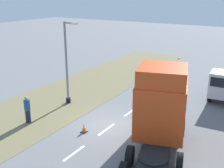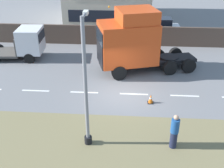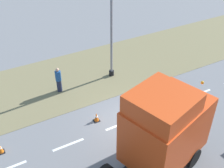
{
  "view_description": "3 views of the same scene",
  "coord_description": "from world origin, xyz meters",
  "px_view_note": "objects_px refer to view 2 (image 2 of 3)",
  "views": [
    {
      "loc": [
        8.6,
        -13.98,
        8.21
      ],
      "look_at": [
        -0.5,
        0.79,
        2.51
      ],
      "focal_mm": 45.0,
      "sensor_mm": 36.0,
      "label": 1
    },
    {
      "loc": [
        -15.54,
        -0.37,
        8.99
      ],
      "look_at": [
        -2.19,
        0.55,
        1.85
      ],
      "focal_mm": 45.0,
      "sensor_mm": 36.0,
      "label": 2
    },
    {
      "loc": [
        10.43,
        -6.99,
        11.43
      ],
      "look_at": [
        -0.53,
        -0.89,
        2.69
      ],
      "focal_mm": 45.0,
      "sensor_mm": 36.0,
      "label": 3
    }
  ],
  "objects_px": {
    "lorry_cab": "(132,41)",
    "lamp_post": "(86,92)",
    "parked_car": "(157,29)",
    "flatbed_truck": "(25,43)",
    "traffic_cone_lead": "(151,99)",
    "pedestrian": "(174,132)"
  },
  "relations": [
    {
      "from": "lorry_cab",
      "to": "lamp_post",
      "type": "distance_m",
      "value": 8.55
    },
    {
      "from": "lorry_cab",
      "to": "parked_car",
      "type": "height_order",
      "value": "lorry_cab"
    },
    {
      "from": "flatbed_truck",
      "to": "traffic_cone_lead",
      "type": "bearing_deg",
      "value": 53.74
    },
    {
      "from": "lorry_cab",
      "to": "traffic_cone_lead",
      "type": "distance_m",
      "value": 5.03
    },
    {
      "from": "lamp_post",
      "to": "traffic_cone_lead",
      "type": "bearing_deg",
      "value": -39.69
    },
    {
      "from": "lorry_cab",
      "to": "traffic_cone_lead",
      "type": "xyz_separation_m",
      "value": [
        -4.43,
        -1.24,
        -2.02
      ]
    },
    {
      "from": "pedestrian",
      "to": "lamp_post",
      "type": "bearing_deg",
      "value": 89.07
    },
    {
      "from": "parked_car",
      "to": "pedestrian",
      "type": "distance_m",
      "value": 15.64
    },
    {
      "from": "lamp_post",
      "to": "traffic_cone_lead",
      "type": "height_order",
      "value": "lamp_post"
    },
    {
      "from": "parked_car",
      "to": "lorry_cab",
      "type": "bearing_deg",
      "value": 158.73
    },
    {
      "from": "parked_car",
      "to": "lamp_post",
      "type": "relative_size",
      "value": 0.71
    },
    {
      "from": "lamp_post",
      "to": "pedestrian",
      "type": "distance_m",
      "value": 4.49
    },
    {
      "from": "lamp_post",
      "to": "pedestrian",
      "type": "bearing_deg",
      "value": -90.93
    },
    {
      "from": "traffic_cone_lead",
      "to": "flatbed_truck",
      "type": "bearing_deg",
      "value": 57.09
    },
    {
      "from": "lorry_cab",
      "to": "flatbed_truck",
      "type": "distance_m",
      "value": 8.77
    },
    {
      "from": "flatbed_truck",
      "to": "parked_car",
      "type": "distance_m",
      "value": 12.16
    },
    {
      "from": "flatbed_truck",
      "to": "parked_car",
      "type": "bearing_deg",
      "value": 112.93
    },
    {
      "from": "lorry_cab",
      "to": "pedestrian",
      "type": "height_order",
      "value": "lorry_cab"
    },
    {
      "from": "lorry_cab",
      "to": "traffic_cone_lead",
      "type": "height_order",
      "value": "lorry_cab"
    },
    {
      "from": "lorry_cab",
      "to": "lamp_post",
      "type": "xyz_separation_m",
      "value": [
        -8.31,
        1.98,
        0.51
      ]
    },
    {
      "from": "pedestrian",
      "to": "traffic_cone_lead",
      "type": "height_order",
      "value": "pedestrian"
    },
    {
      "from": "flatbed_truck",
      "to": "traffic_cone_lead",
      "type": "distance_m",
      "value": 11.66
    }
  ]
}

